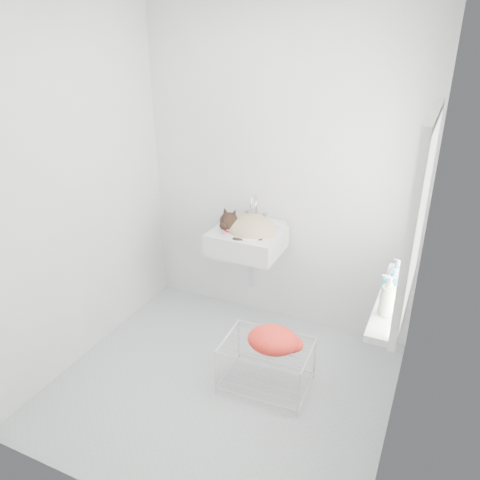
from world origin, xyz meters
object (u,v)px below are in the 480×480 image
at_px(sink, 247,231).
at_px(bottle_c, 395,283).
at_px(bottle_b, 390,299).
at_px(cat, 248,227).
at_px(wire_rack, 266,367).
at_px(bottle_a, 386,314).

height_order(sink, bottle_c, sink).
bearing_deg(bottle_b, cat, 154.13).
distance_m(cat, bottle_b, 1.25).
height_order(wire_rack, bottle_c, bottle_c).
xyz_separation_m(cat, wire_rack, (0.40, -0.60, -0.74)).
bearing_deg(sink, bottle_c, -17.90).
xyz_separation_m(sink, wire_rack, (0.42, -0.61, -0.70)).
distance_m(sink, bottle_a, 1.36).
relative_size(sink, bottle_b, 2.66).
xyz_separation_m(wire_rack, bottle_a, (0.72, -0.13, 0.70)).
xyz_separation_m(bottle_a, bottle_b, (0.00, 0.18, 0.00)).
bearing_deg(wire_rack, sink, 124.25).
height_order(cat, bottle_a, cat).
bearing_deg(cat, bottle_a, -42.83).
bearing_deg(wire_rack, cat, 124.11).
bearing_deg(cat, wire_rack, -66.08).
relative_size(sink, wire_rack, 0.92).
bearing_deg(wire_rack, bottle_a, -9.93).
height_order(cat, wire_rack, cat).
distance_m(cat, bottle_a, 1.34).
relative_size(wire_rack, bottle_b, 2.90).
bearing_deg(bottle_b, sink, 153.71).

